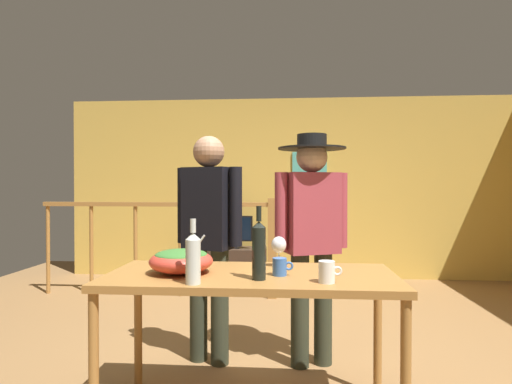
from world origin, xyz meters
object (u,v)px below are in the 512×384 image
Objects in this scene: tv_console at (233,265)px; wine_bottle_dark at (259,249)px; flat_screen_tv at (232,229)px; person_standing_left at (209,230)px; stair_railing at (197,236)px; wine_bottle_clear at (193,257)px; framed_picture at (309,166)px; serving_table at (251,288)px; salad_bowl at (181,260)px; mug_white at (327,272)px; person_standing_right at (312,228)px; mug_blue at (280,267)px; wine_glass at (279,246)px.

wine_bottle_dark is (0.60, -3.50, 0.74)m from tv_console.
person_standing_left reaches higher than flat_screen_tv.
stair_railing is 7.33× the size of wine_bottle_dark.
framed_picture is at bearing 78.96° from wine_bottle_clear.
stair_railing is 2.68m from serving_table.
tv_console is 3.43m from salad_bowl.
mug_white is (0.34, -0.05, -0.10)m from wine_bottle_dark.
wine_bottle_clear reaches higher than serving_table.
salad_bowl reaches higher than mug_white.
person_standing_right is at bearing -70.66° from tv_console.
wine_bottle_clear is 2.85× the size of mug_blue.
mug_blue is (0.55, -0.02, -0.03)m from salad_bowl.
mug_blue is at bearing -87.27° from wine_glass.
salad_bowl reaches higher than tv_console.
salad_bowl is (-0.89, -3.65, -0.69)m from framed_picture.
tv_console is 0.57× the size of serving_table.
wine_glass is at bearing -66.59° from stair_railing.
salad_bowl is 0.80m from mug_white.
wine_bottle_dark is 0.94m from person_standing_right.
framed_picture is 4.24× the size of mug_blue.
serving_table is 0.43m from wine_bottle_clear.
wine_glass is 0.56× the size of wine_bottle_clear.
wine_glass is at bearing 121.39° from mug_white.
mug_blue is 0.81m from person_standing_right.
mug_blue is at bearing -68.44° from stair_railing.
stair_railing is at bearing -76.12° from person_standing_right.
salad_bowl reaches higher than flat_screen_tv.
framed_picture is 3.76m from mug_blue.
tv_console is 2.72m from person_standing_left.
stair_railing is 1.68× the size of person_standing_left.
framed_picture is 3.76m from serving_table.
person_standing_right reaches higher than person_standing_left.
person_standing_left reaches higher than mug_blue.
person_standing_left is at bearing -106.75° from framed_picture.
stair_railing is 1.89m from person_standing_left.
mug_white is (1.26, -2.74, 0.16)m from stair_railing.
stair_railing is at bearing 113.41° from wine_glass.
framed_picture is 3.09m from person_standing_left.
flat_screen_tv is 2.75m from person_standing_right.
framed_picture is 3.86m from wine_bottle_dark.
flat_screen_tv is (0.32, 0.77, 0.01)m from stair_railing.
tv_console is (0.32, 0.80, -0.48)m from stair_railing.
wine_bottle_clear reaches higher than salad_bowl.
framed_picture is 1.39m from flat_screen_tv.
serving_table is (0.54, -3.31, 0.02)m from flat_screen_tv.
tv_console is at bearing -164.50° from framed_picture.
stair_railing is 2.61m from salad_bowl.
mug_blue is (-0.24, 0.15, -0.01)m from mug_white.
serving_table is at bearing 137.42° from person_standing_left.
person_standing_left reaches higher than mug_white.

